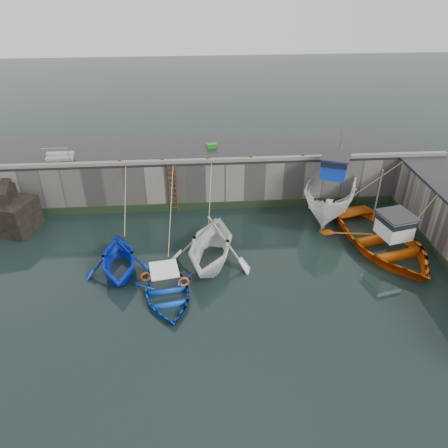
{
  "coord_description": "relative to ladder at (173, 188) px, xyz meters",
  "views": [
    {
      "loc": [
        -0.66,
        -14.08,
        13.71
      ],
      "look_at": [
        0.87,
        6.17,
        1.2
      ],
      "focal_mm": 35.0,
      "sensor_mm": 36.0,
      "label": 1
    }
  ],
  "objects": [
    {
      "name": "boat_near_white_rope",
      "position": [
        -2.63,
        -1.71,
        -1.59
      ],
      "size": [
        0.04,
        4.43,
        3.1
      ],
      "primitive_type": null,
      "color": "tan",
      "rests_on": "ground"
    },
    {
      "name": "boat_near_blue",
      "position": [
        -0.16,
        -8.09,
        -1.59
      ],
      "size": [
        3.83,
        4.87,
        0.92
      ],
      "primitive_type": "imported",
      "rotation": [
        0.0,
        0.0,
        0.16
      ],
      "color": "#0C41BF",
      "rests_on": "ground"
    },
    {
      "name": "boat_far_orange",
      "position": [
        11.51,
        -4.95,
        -1.1
      ],
      "size": [
        6.75,
        8.32,
        4.52
      ],
      "rotation": [
        0.0,
        0.0,
        0.23
      ],
      "color": "#D5540B",
      "rests_on": "ground"
    },
    {
      "name": "road_back",
      "position": [
        2.0,
        2.59,
        1.49
      ],
      "size": [
        30.0,
        5.0,
        0.16
      ],
      "primitive_type": "cube",
      "color": "black",
      "rests_on": "quay_back"
    },
    {
      "name": "boat_near_white",
      "position": [
        -2.63,
        -6.0,
        -1.59
      ],
      "size": [
        4.26,
        4.76,
        2.26
      ],
      "primitive_type": "imported",
      "rotation": [
        0.0,
        0.0,
        0.14
      ],
      "color": "#0C2FC0",
      "rests_on": "ground"
    },
    {
      "name": "ladder",
      "position": [
        0.0,
        0.0,
        0.0
      ],
      "size": [
        0.51,
        0.08,
        3.2
      ],
      "color": "#3F1E0F",
      "rests_on": "ground"
    },
    {
      "name": "railing",
      "position": [
        -6.75,
        1.33,
        1.77
      ],
      "size": [
        1.6,
        1.05,
        1.0
      ],
      "color": "#A5A8AD",
      "rests_on": "road_back"
    },
    {
      "name": "bollard_d",
      "position": [
        4.8,
        0.34,
        1.71
      ],
      "size": [
        0.18,
        0.18,
        0.28
      ],
      "primitive_type": "cylinder",
      "color": "#3F1E0F",
      "rests_on": "road_back"
    },
    {
      "name": "boat_far_white",
      "position": [
        9.75,
        -0.65,
        -0.34
      ],
      "size": [
        5.79,
        8.25,
        5.99
      ],
      "rotation": [
        0.0,
        0.0,
        -0.42
      ],
      "color": "silver",
      "rests_on": "ground"
    },
    {
      "name": "boat_near_blue_rope",
      "position": [
        -0.16,
        -2.75,
        -1.59
      ],
      "size": [
        0.04,
        6.24,
        3.1
      ],
      "primitive_type": null,
      "color": "tan",
      "rests_on": "ground"
    },
    {
      "name": "bollard_c",
      "position": [
        2.2,
        0.34,
        1.71
      ],
      "size": [
        0.18,
        0.18,
        0.28
      ],
      "primitive_type": "cylinder",
      "color": "#3F1E0F",
      "rests_on": "road_back"
    },
    {
      "name": "boat_near_blacktrim_rope",
      "position": [
        2.04,
        -1.45,
        -1.59
      ],
      "size": [
        0.04,
        4.02,
        3.1
      ],
      "primitive_type": null,
      "color": "tan",
      "rests_on": "ground"
    },
    {
      "name": "bollard_e",
      "position": [
        8.0,
        0.34,
        1.71
      ],
      "size": [
        0.18,
        0.18,
        0.28
      ],
      "primitive_type": "cylinder",
      "color": "#3F1E0F",
      "rests_on": "road_back"
    },
    {
      "name": "ground",
      "position": [
        2.0,
        -9.91,
        -1.59
      ],
      "size": [
        120.0,
        120.0,
        0.0
      ],
      "primitive_type": "plane",
      "color": "black",
      "rests_on": "ground"
    },
    {
      "name": "quay_back",
      "position": [
        2.0,
        2.59,
        -0.09
      ],
      "size": [
        30.0,
        5.0,
        3.0
      ],
      "primitive_type": "cube",
      "color": "slate",
      "rests_on": "ground"
    },
    {
      "name": "algae_back",
      "position": [
        2.0,
        0.05,
        -1.34
      ],
      "size": [
        30.0,
        0.08,
        0.5
      ],
      "primitive_type": "cube",
      "color": "black",
      "rests_on": "ground"
    },
    {
      "name": "fish_crate",
      "position": [
        2.55,
        2.51,
        1.71
      ],
      "size": [
        0.68,
        0.48,
        0.28
      ],
      "primitive_type": "cube",
      "rotation": [
        0.0,
        0.0,
        0.11
      ],
      "color": "#18851A",
      "rests_on": "road_back"
    },
    {
      "name": "boat_near_blacktrim",
      "position": [
        2.04,
        -5.48,
        -1.59
      ],
      "size": [
        5.73,
        6.26,
        2.8
      ],
      "primitive_type": "imported",
      "rotation": [
        0.0,
        0.0,
        -0.24
      ],
      "color": "silver",
      "rests_on": "ground"
    },
    {
      "name": "bollard_a",
      "position": [
        -3.0,
        0.34,
        1.71
      ],
      "size": [
        0.18,
        0.18,
        0.28
      ],
      "primitive_type": "cylinder",
      "color": "#3F1E0F",
      "rests_on": "road_back"
    },
    {
      "name": "kerb_back",
      "position": [
        2.0,
        0.24,
        1.67
      ],
      "size": [
        30.0,
        0.3,
        0.2
      ],
      "primitive_type": "cube",
      "color": "slate",
      "rests_on": "road_back"
    },
    {
      "name": "bollard_b",
      "position": [
        -0.5,
        0.34,
        1.71
      ],
      "size": [
        0.18,
        0.18,
        0.28
      ],
      "primitive_type": "cylinder",
      "color": "#3F1E0F",
      "rests_on": "road_back"
    }
  ]
}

